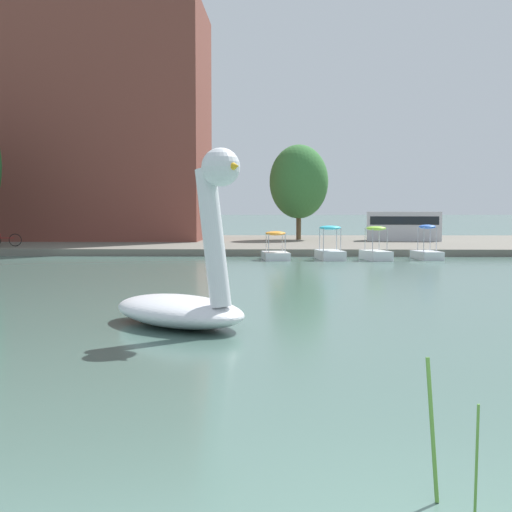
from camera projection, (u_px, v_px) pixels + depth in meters
shore_bank_far at (292, 244)px, 43.85m from camera, size 126.29×19.06×0.36m
swan_boat at (185, 292)px, 13.68m from camera, size 3.68×3.66×3.47m
pedal_boat_blue at (427, 250)px, 32.52m from camera, size 1.26×2.05×1.63m
pedal_boat_lime at (376, 250)px, 32.08m from camera, size 1.38×2.11×1.57m
pedal_boat_cyan at (330, 250)px, 32.36m from camera, size 1.36×2.25×1.59m
pedal_boat_orange at (276, 250)px, 32.30m from camera, size 1.38×2.12×1.33m
tree_broadleaf_left at (299, 182)px, 45.25m from camera, size 5.02×5.04×6.22m
tree_broadleaf_right at (89, 172)px, 45.82m from camera, size 5.82×5.83×6.88m
bicycle_parked at (5, 240)px, 37.15m from camera, size 1.74×0.29×0.69m
parked_van at (403, 225)px, 43.78m from camera, size 4.76×2.39×1.85m
apartment_block at (58, 125)px, 46.27m from camera, size 19.83×9.33×15.30m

